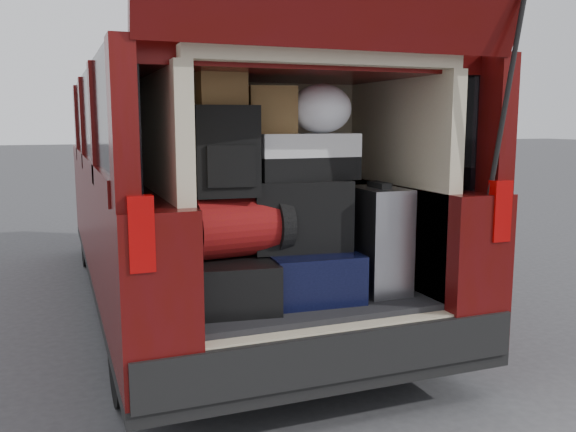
% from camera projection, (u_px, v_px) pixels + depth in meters
% --- Properties ---
extents(ground, '(80.00, 80.00, 0.00)m').
position_uv_depth(ground, '(310.00, 407.00, 3.13)').
color(ground, '#37373A').
rests_on(ground, ground).
extents(minivan, '(1.90, 5.35, 2.77)m').
position_uv_depth(minivan, '(217.00, 193.00, 4.70)').
color(minivan, black).
rests_on(minivan, ground).
extents(load_floor, '(1.24, 1.05, 0.55)m').
position_uv_depth(load_floor, '(291.00, 338.00, 3.34)').
color(load_floor, black).
rests_on(load_floor, ground).
extents(black_hardshell, '(0.51, 0.65, 0.24)m').
position_uv_depth(black_hardshell, '(228.00, 280.00, 3.05)').
color(black_hardshell, black).
rests_on(black_hardshell, load_floor).
extents(navy_hardshell, '(0.49, 0.59, 0.24)m').
position_uv_depth(navy_hardshell, '(306.00, 272.00, 3.19)').
color(navy_hardshell, black).
rests_on(navy_hardshell, load_floor).
extents(silver_roller, '(0.24, 0.38, 0.56)m').
position_uv_depth(silver_roller, '(378.00, 240.00, 3.25)').
color(silver_roller, silver).
rests_on(silver_roller, load_floor).
extents(red_duffel, '(0.50, 0.35, 0.31)m').
position_uv_depth(red_duffel, '(239.00, 226.00, 3.02)').
color(red_duffel, maroon).
rests_on(red_duffel, black_hardshell).
extents(black_soft_case, '(0.53, 0.36, 0.36)m').
position_uv_depth(black_soft_case, '(299.00, 215.00, 3.15)').
color(black_soft_case, black).
rests_on(black_soft_case, navy_hardshell).
extents(backpack, '(0.32, 0.21, 0.43)m').
position_uv_depth(backpack, '(226.00, 151.00, 2.90)').
color(backpack, black).
rests_on(backpack, red_duffel).
extents(twotone_duffel, '(0.53, 0.28, 0.24)m').
position_uv_depth(twotone_duffel, '(304.00, 156.00, 3.14)').
color(twotone_duffel, silver).
rests_on(twotone_duffel, black_soft_case).
extents(grocery_sack_lower, '(0.25, 0.21, 0.21)m').
position_uv_depth(grocery_sack_lower, '(218.00, 83.00, 2.91)').
color(grocery_sack_lower, brown).
rests_on(grocery_sack_lower, backpack).
extents(grocery_sack_upper, '(0.26, 0.23, 0.24)m').
position_uv_depth(grocery_sack_upper, '(271.00, 110.00, 3.07)').
color(grocery_sack_upper, brown).
rests_on(grocery_sack_upper, twotone_duffel).
extents(plastic_bag_center, '(0.35, 0.34, 0.25)m').
position_uv_depth(plastic_bag_center, '(321.00, 109.00, 3.10)').
color(plastic_bag_center, silver).
rests_on(plastic_bag_center, twotone_duffel).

